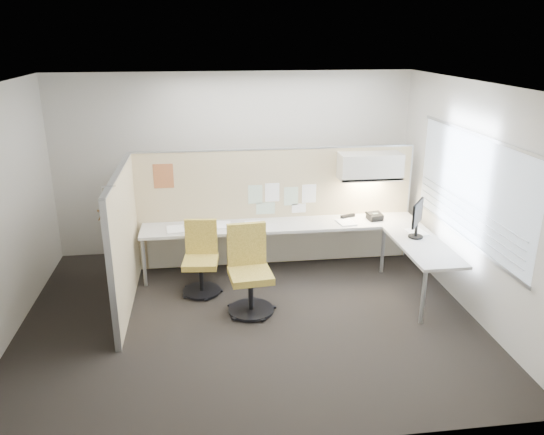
{
  "coord_description": "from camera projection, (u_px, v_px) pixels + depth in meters",
  "views": [
    {
      "loc": [
        -0.48,
        -5.82,
        3.32
      ],
      "look_at": [
        0.39,
        0.8,
        1.0
      ],
      "focal_mm": 35.0,
      "sensor_mm": 36.0,
      "label": 1
    }
  ],
  "objects": [
    {
      "name": "paper_stack_2",
      "position": [
        254.0,
        226.0,
        7.49
      ],
      "size": [
        0.24,
        0.31,
        0.04
      ],
      "primitive_type": "cube",
      "rotation": [
        0.0,
        0.0,
        0.05
      ],
      "color": "white",
      "rests_on": "desk"
    },
    {
      "name": "paper_stack_1",
      "position": [
        222.0,
        225.0,
        7.54
      ],
      "size": [
        0.26,
        0.32,
        0.02
      ],
      "primitive_type": "cube",
      "rotation": [
        0.0,
        0.0,
        -0.11
      ],
      "color": "white",
      "rests_on": "desk"
    },
    {
      "name": "monitor",
      "position": [
        417.0,
        217.0,
        7.02
      ],
      "size": [
        0.3,
        0.41,
        0.5
      ],
      "rotation": [
        0.0,
        0.0,
        0.95
      ],
      "color": "black",
      "rests_on": "desk"
    },
    {
      "name": "partition_left",
      "position": [
        124.0,
        241.0,
        6.59
      ],
      "size": [
        0.06,
        2.2,
        1.75
      ],
      "primitive_type": "cube",
      "color": "#C4B487",
      "rests_on": "floor"
    },
    {
      "name": "pinned_papers",
      "position": [
        281.0,
        198.0,
        7.8
      ],
      "size": [
        1.01,
        0.0,
        0.47
      ],
      "color": "#8CBF8C",
      "rests_on": "partition_back"
    },
    {
      "name": "paper_stack_4",
      "position": [
        416.0,
        232.0,
        7.27
      ],
      "size": [
        0.27,
        0.33,
        0.02
      ],
      "primitive_type": "cube",
      "rotation": [
        0.0,
        0.0,
        0.14
      ],
      "color": "white",
      "rests_on": "desk"
    },
    {
      "name": "desk",
      "position": [
        306.0,
        235.0,
        7.57
      ],
      "size": [
        4.0,
        2.07,
        0.73
      ],
      "color": "beige",
      "rests_on": "floor"
    },
    {
      "name": "chair_left",
      "position": [
        201.0,
        260.0,
        7.09
      ],
      "size": [
        0.51,
        0.52,
        0.96
      ],
      "rotation": [
        0.0,
        0.0,
        -0.1
      ],
      "color": "black",
      "rests_on": "floor"
    },
    {
      "name": "ceiling",
      "position": [
        245.0,
        84.0,
        5.68
      ],
      "size": [
        5.5,
        4.5,
        0.01
      ],
      "primitive_type": "cube",
      "color": "white",
      "rests_on": "wall_back"
    },
    {
      "name": "coat_hook",
      "position": [
        104.0,
        219.0,
        5.78
      ],
      "size": [
        0.18,
        0.48,
        1.44
      ],
      "color": "silver",
      "rests_on": "partition_left"
    },
    {
      "name": "phone",
      "position": [
        374.0,
        216.0,
        7.77
      ],
      "size": [
        0.24,
        0.22,
        0.12
      ],
      "rotation": [
        0.0,
        0.0,
        0.18
      ],
      "color": "black",
      "rests_on": "desk"
    },
    {
      "name": "partition_back",
      "position": [
        275.0,
        207.0,
        7.88
      ],
      "size": [
        4.1,
        0.06,
        1.75
      ],
      "primitive_type": "cube",
      "color": "#C4B487",
      "rests_on": "floor"
    },
    {
      "name": "poster",
      "position": [
        163.0,
        176.0,
        7.47
      ],
      "size": [
        0.28,
        0.0,
        0.35
      ],
      "primitive_type": "cube",
      "color": "orange",
      "rests_on": "partition_back"
    },
    {
      "name": "floor",
      "position": [
        249.0,
        316.0,
        6.6
      ],
      "size": [
        5.5,
        4.5,
        0.01
      ],
      "primitive_type": "cube",
      "color": "black",
      "rests_on": "ground"
    },
    {
      "name": "paper_stack_0",
      "position": [
        175.0,
        230.0,
        7.35
      ],
      "size": [
        0.26,
        0.32,
        0.03
      ],
      "primitive_type": "cube",
      "rotation": [
        0.0,
        0.0,
        0.09
      ],
      "color": "white",
      "rests_on": "desk"
    },
    {
      "name": "stapler",
      "position": [
        350.0,
        216.0,
        7.89
      ],
      "size": [
        0.15,
        0.08,
        0.05
      ],
      "primitive_type": "cube",
      "rotation": [
        0.0,
        0.0,
        0.31
      ],
      "color": "black",
      "rests_on": "desk"
    },
    {
      "name": "task_light_strip",
      "position": [
        369.0,
        180.0,
        7.71
      ],
      "size": [
        0.6,
        0.06,
        0.02
      ],
      "primitive_type": "cube",
      "color": "#FFEABF",
      "rests_on": "overhead_bin"
    },
    {
      "name": "overhead_bin",
      "position": [
        370.0,
        166.0,
        7.64
      ],
      "size": [
        0.9,
        0.36,
        0.38
      ],
      "primitive_type": "cube",
      "color": "beige",
      "rests_on": "partition_back"
    },
    {
      "name": "tape_dispenser",
      "position": [
        344.0,
        217.0,
        7.8
      ],
      "size": [
        0.12,
        0.09,
        0.06
      ],
      "primitive_type": "cube",
      "rotation": [
        0.0,
        0.0,
        0.38
      ],
      "color": "black",
      "rests_on": "desk"
    },
    {
      "name": "wall_back",
      "position": [
        235.0,
        164.0,
        8.24
      ],
      "size": [
        5.5,
        0.02,
        2.8
      ],
      "primitive_type": "cube",
      "color": "beige",
      "rests_on": "ground"
    },
    {
      "name": "chair_right",
      "position": [
        249.0,
        273.0,
        6.59
      ],
      "size": [
        0.58,
        0.59,
        1.09
      ],
      "rotation": [
        0.0,
        0.0,
        0.09
      ],
      "color": "black",
      "rests_on": "floor"
    },
    {
      "name": "wall_front",
      "position": [
        273.0,
        300.0,
        4.03
      ],
      "size": [
        5.5,
        0.02,
        2.8
      ],
      "primitive_type": "cube",
      "color": "beige",
      "rests_on": "ground"
    },
    {
      "name": "paper_stack_3",
      "position": [
        346.0,
        222.0,
        7.65
      ],
      "size": [
        0.27,
        0.33,
        0.02
      ],
      "primitive_type": "cube",
      "rotation": [
        0.0,
        0.0,
        0.15
      ],
      "color": "white",
      "rests_on": "desk"
    },
    {
      "name": "wall_right",
      "position": [
        471.0,
        200.0,
        6.48
      ],
      "size": [
        0.02,
        4.5,
        2.8
      ],
      "primitive_type": "cube",
      "color": "beige",
      "rests_on": "ground"
    },
    {
      "name": "window_pane",
      "position": [
        471.0,
        188.0,
        6.43
      ],
      "size": [
        0.01,
        2.8,
        1.3
      ],
      "primitive_type": "cube",
      "color": "#99A6B2",
      "rests_on": "wall_right"
    }
  ]
}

